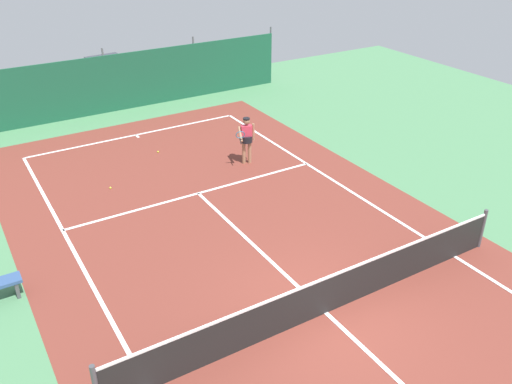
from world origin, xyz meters
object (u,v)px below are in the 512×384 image
at_px(parked_car, 110,77).
at_px(tennis_ball_near_player, 158,152).
at_px(tennis_ball_midcourt, 110,188).
at_px(tennis_player, 246,137).
at_px(tennis_net, 327,294).

bearing_deg(parked_car, tennis_ball_near_player, -100.84).
bearing_deg(tennis_ball_midcourt, tennis_player, -7.29).
bearing_deg(parked_car, tennis_ball_midcourt, -113.84).
xyz_separation_m(tennis_net, parked_car, (0.80, 17.16, 0.33)).
relative_size(tennis_net, tennis_ball_near_player, 153.33).
distance_m(tennis_player, tennis_ball_midcourt, 4.73).
height_order(tennis_ball_near_player, parked_car, parked_car).
xyz_separation_m(tennis_net, tennis_ball_near_player, (0.11, 9.93, -0.48)).
relative_size(tennis_player, tennis_ball_midcourt, 24.85).
xyz_separation_m(tennis_ball_near_player, parked_car, (0.69, 7.23, 0.81)).
bearing_deg(parked_car, tennis_player, -86.05).
height_order(tennis_ball_midcourt, parked_car, parked_car).
relative_size(tennis_ball_near_player, tennis_ball_midcourt, 1.00).
height_order(tennis_net, tennis_player, tennis_player).
xyz_separation_m(tennis_ball_midcourt, parked_car, (3.02, 9.05, 0.81)).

